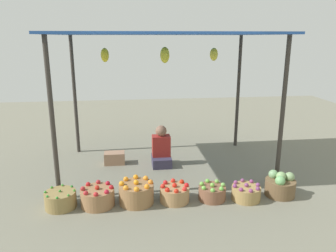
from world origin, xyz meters
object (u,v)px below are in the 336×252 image
at_px(basket_red_apples, 98,197).
at_px(basket_green_apples, 212,192).
at_px(vendor_person, 161,150).
at_px(wooden_crate_near_vendor, 115,158).
at_px(basket_red_tomatoes, 175,193).
at_px(basket_cabbages, 280,185).
at_px(basket_purple_onions, 246,192).
at_px(basket_oranges, 136,193).
at_px(basket_green_chilies, 61,199).

distance_m(basket_red_apples, basket_green_apples, 1.71).
xyz_separation_m(vendor_person, basket_red_apples, (-1.08, -1.46, -0.16)).
xyz_separation_m(basket_red_apples, wooden_crate_near_vendor, (0.19, 1.63, -0.02)).
height_order(basket_green_apples, wooden_crate_near_vendor, basket_green_apples).
xyz_separation_m(vendor_person, basket_red_tomatoes, (0.05, -1.46, -0.17)).
bearing_deg(basket_cabbages, basket_green_apples, -179.80).
distance_m(basket_red_apples, basket_cabbages, 2.79).
bearing_deg(basket_red_apples, basket_purple_onions, -2.03).
distance_m(vendor_person, basket_red_apples, 1.82).
xyz_separation_m(basket_oranges, basket_purple_onions, (1.65, -0.09, -0.05)).
bearing_deg(basket_purple_onions, basket_oranges, 176.75).
height_order(basket_green_chilies, basket_red_apples, basket_red_apples).
height_order(basket_green_apples, basket_cabbages, basket_cabbages).
bearing_deg(basket_cabbages, basket_oranges, 179.37).
distance_m(vendor_person, basket_green_apples, 1.61).
xyz_separation_m(vendor_person, basket_purple_onions, (1.13, -1.54, -0.19)).
bearing_deg(vendor_person, basket_green_chilies, -138.01).
bearing_deg(basket_purple_onions, basket_red_tomatoes, 176.01).
bearing_deg(basket_green_chilies, basket_purple_onions, -1.88).
distance_m(basket_green_apples, basket_purple_onions, 0.51).
xyz_separation_m(vendor_person, basket_green_chilies, (-1.61, -1.45, -0.18)).
bearing_deg(vendor_person, basket_purple_onions, -53.66).
height_order(basket_purple_onions, basket_cabbages, basket_cabbages).
height_order(basket_red_tomatoes, basket_green_apples, basket_red_tomatoes).
relative_size(vendor_person, basket_oranges, 1.52).
distance_m(vendor_person, basket_red_tomatoes, 1.47).
distance_m(basket_oranges, basket_purple_onions, 1.65).
bearing_deg(basket_green_apples, basket_red_tomatoes, 179.02).
distance_m(basket_purple_onions, basket_cabbages, 0.58).
relative_size(basket_red_tomatoes, basket_green_apples, 1.07).
distance_m(basket_red_apples, wooden_crate_near_vendor, 1.64).
bearing_deg(basket_red_apples, basket_cabbages, -0.19).
xyz_separation_m(basket_red_apples, basket_cabbages, (2.79, -0.01, 0.03)).
height_order(basket_oranges, basket_red_tomatoes, basket_oranges).
height_order(vendor_person, basket_oranges, vendor_person).
bearing_deg(basket_purple_onions, basket_red_apples, 177.97).
relative_size(basket_cabbages, wooden_crate_near_vendor, 1.18).
bearing_deg(basket_red_apples, basket_green_chilies, 178.78).
distance_m(basket_red_apples, basket_red_tomatoes, 1.13).
relative_size(basket_red_apples, basket_red_tomatoes, 1.10).
relative_size(basket_green_chilies, basket_purple_onions, 1.03).
bearing_deg(vendor_person, basket_red_tomatoes, -87.98).
bearing_deg(basket_red_apples, vendor_person, 53.45).
xyz_separation_m(basket_red_tomatoes, wooden_crate_near_vendor, (-0.95, 1.64, -0.01)).
bearing_deg(basket_cabbages, basket_green_chilies, 179.64).
height_order(basket_red_apples, basket_red_tomatoes, basket_red_apples).
bearing_deg(basket_green_apples, wooden_crate_near_vendor, 132.71).
relative_size(basket_oranges, basket_cabbages, 1.12).
xyz_separation_m(basket_green_chilies, basket_purple_onions, (2.74, -0.09, -0.01)).
height_order(basket_red_tomatoes, wooden_crate_near_vendor, basket_red_tomatoes).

